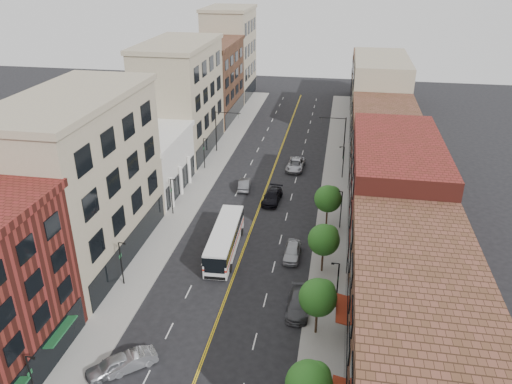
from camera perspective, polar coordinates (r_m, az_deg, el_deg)
The scene contains 35 objects.
ground at distance 45.90m, azimuth -5.78°, elevation -17.69°, with size 220.00×220.00×0.00m, color black.
sidewalk_left at distance 76.63m, azimuth -6.14°, elevation 1.24°, with size 4.00×110.00×0.15m, color gray.
sidewalk_right at distance 73.95m, azimuth 8.95°, elevation 0.13°, with size 4.00×110.00×0.15m, color gray.
bldg_l_tanoffice at distance 57.09m, azimuth -19.33°, elevation 0.94°, with size 10.00×22.00×18.00m, color gray.
bldg_l_white at distance 73.84m, azimuth -12.36°, elevation 3.13°, with size 10.00×14.00×8.00m, color silver.
bldg_l_far_a at distance 87.39m, azimuth -8.59°, elevation 10.37°, with size 10.00×20.00×18.00m, color gray.
bldg_l_far_b at distance 106.34m, azimuth -5.18°, elevation 12.40°, with size 10.00×20.00×15.00m, color brown.
bldg_l_far_c at distance 122.97m, azimuth -3.03°, elevation 15.42°, with size 10.00×16.00×20.00m, color gray.
bldg_r_near at distance 42.01m, azimuth 17.69°, elevation -14.75°, with size 10.00×26.00×10.00m, color brown.
bldg_r_mid at distance 61.86m, azimuth 15.46°, elevation 0.33°, with size 10.00×22.00×12.00m, color maroon.
bldg_r_far_a at distance 81.69m, azimuth 14.34°, elevation 5.85°, with size 10.00×20.00×10.00m, color brown.
bldg_r_far_b at distance 101.24m, azimuth 13.82°, elevation 10.82°, with size 10.00×22.00×14.00m, color gray.
bldg_r_far_c at distance 121.02m, azimuth 13.32°, elevation 12.46°, with size 10.00×18.00×11.00m, color brown.
tree_r_0 at distance 37.67m, azimuth 6.23°, elevation -20.87°, with size 3.40×3.40×5.59m.
tree_r_1 at distance 45.18m, azimuth 7.21°, elevation -11.74°, with size 3.40×3.40×5.59m.
tree_r_2 at distance 53.51m, azimuth 7.85°, elevation -5.33°, with size 3.40×3.40×5.59m.
tree_r_3 at distance 62.34m, azimuth 8.31°, elevation -0.68°, with size 3.40×3.40×5.59m.
lamp_l_0 at distance 42.68m, azimuth -24.23°, elevation -18.91°, with size 0.81×0.55×5.05m.
lamp_l_1 at distance 53.36m, azimuth -15.13°, elevation -7.61°, with size 0.81×0.55×5.05m.
lamp_l_2 at distance 66.22m, azimuth -9.59°, elevation -0.26°, with size 0.81×0.55×5.05m.
lamp_l_3 at distance 80.21m, azimuth -5.94°, elevation 4.62°, with size 0.81×0.55×5.05m.
lamp_r_1 at distance 49.04m, azimuth 9.26°, elevation -10.21°, with size 0.81×0.55×5.05m.
lamp_r_2 at distance 62.79m, azimuth 9.66°, elevation -1.76°, with size 0.81×0.55×5.05m.
lamp_r_3 at distance 77.41m, azimuth 9.92°, elevation 3.58°, with size 0.81×0.55×5.05m.
signal_mast_left at distance 86.78m, azimuth -4.14°, elevation 7.48°, with size 4.49×0.18×7.20m.
signal_mast_right at distance 84.36m, azimuth 9.63°, elevation 6.66°, with size 4.49×0.18×7.20m.
city_bus at distance 57.77m, azimuth -3.59°, elevation -5.32°, with size 3.31×12.10×3.08m.
car_angle_a at distance 45.01m, azimuth -16.12°, elevation -18.54°, with size 1.76×4.37×1.49m, color #A7AAAF.
car_angle_b at distance 45.07m, azimuth -14.08°, elevation -18.24°, with size 1.49×4.29×1.41m, color #A8ABB0.
car_parked_mid at distance 49.59m, azimuth 4.85°, elevation -12.65°, with size 2.14×5.27×1.53m, color #434448.
car_parked_far at distance 57.32m, azimuth 4.16°, elevation -6.77°, with size 1.88×4.68×1.60m, color #999BA0.
car_lane_behind at distance 73.56m, azimuth -1.34°, elevation 0.90°, with size 1.59×4.55×1.50m, color #48494D.
car_lane_a at distance 69.69m, azimuth 1.87°, elevation -0.53°, with size 2.21×5.45×1.58m, color black.
car_lane_b at distance 80.73m, azimuth 4.56°, elevation 3.16°, with size 2.67×5.79×1.61m, color #A4A6AC.
car_lane_c at distance 80.34m, azimuth 4.53°, elevation 3.04°, with size 1.87×4.65×1.59m, color #4F5054.
Camera 1 is at (10.10, -32.05, 31.27)m, focal length 35.00 mm.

